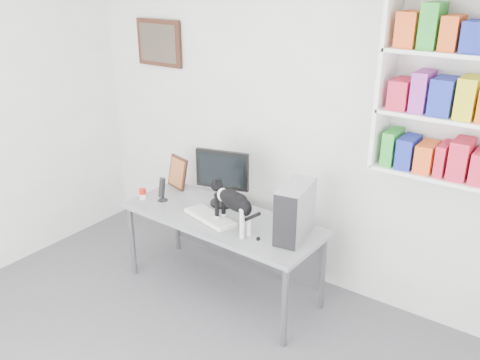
{
  "coord_description": "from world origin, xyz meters",
  "views": [
    {
      "loc": [
        2.08,
        -1.49,
        2.52
      ],
      "look_at": [
        -0.07,
        1.53,
        0.98
      ],
      "focal_mm": 38.0,
      "sensor_mm": 36.0,
      "label": 1
    }
  ],
  "objects_px": {
    "speaker": "(162,189)",
    "soup_can": "(143,194)",
    "keyboard": "(210,217)",
    "desk": "(222,254)",
    "cat": "(233,210)",
    "bookshelf": "(464,87)",
    "pc_tower": "(295,211)",
    "monitor": "(223,177)",
    "leaning_print": "(178,172)"
  },
  "relations": [
    {
      "from": "keyboard",
      "to": "soup_can",
      "type": "xyz_separation_m",
      "value": [
        -0.72,
        -0.03,
        0.03
      ]
    },
    {
      "from": "bookshelf",
      "to": "speaker",
      "type": "distance_m",
      "value": 2.45
    },
    {
      "from": "soup_can",
      "to": "pc_tower",
      "type": "bearing_deg",
      "value": 7.02
    },
    {
      "from": "monitor",
      "to": "keyboard",
      "type": "height_order",
      "value": "monitor"
    },
    {
      "from": "pc_tower",
      "to": "speaker",
      "type": "distance_m",
      "value": 1.24
    },
    {
      "from": "keyboard",
      "to": "pc_tower",
      "type": "xyz_separation_m",
      "value": [
        0.68,
        0.14,
        0.19
      ]
    },
    {
      "from": "bookshelf",
      "to": "monitor",
      "type": "xyz_separation_m",
      "value": [
        -1.69,
        -0.27,
        -0.91
      ]
    },
    {
      "from": "desk",
      "to": "soup_can",
      "type": "xyz_separation_m",
      "value": [
        -0.76,
        -0.12,
        0.39
      ]
    },
    {
      "from": "leaning_print",
      "to": "soup_can",
      "type": "distance_m",
      "value": 0.39
    },
    {
      "from": "pc_tower",
      "to": "speaker",
      "type": "relative_size",
      "value": 1.94
    },
    {
      "from": "bookshelf",
      "to": "desk",
      "type": "bearing_deg",
      "value": -163.28
    },
    {
      "from": "monitor",
      "to": "pc_tower",
      "type": "bearing_deg",
      "value": -26.2
    },
    {
      "from": "soup_can",
      "to": "keyboard",
      "type": "bearing_deg",
      "value": 2.41
    },
    {
      "from": "keyboard",
      "to": "desk",
      "type": "bearing_deg",
      "value": 77.49
    },
    {
      "from": "pc_tower",
      "to": "soup_can",
      "type": "height_order",
      "value": "pc_tower"
    },
    {
      "from": "monitor",
      "to": "cat",
      "type": "xyz_separation_m",
      "value": [
        0.34,
        -0.31,
        -0.08
      ]
    },
    {
      "from": "desk",
      "to": "cat",
      "type": "relative_size",
      "value": 3.11
    },
    {
      "from": "pc_tower",
      "to": "soup_can",
      "type": "bearing_deg",
      "value": 177.42
    },
    {
      "from": "pc_tower",
      "to": "leaning_print",
      "type": "relative_size",
      "value": 1.39
    },
    {
      "from": "keyboard",
      "to": "pc_tower",
      "type": "bearing_deg",
      "value": 26.02
    },
    {
      "from": "bookshelf",
      "to": "pc_tower",
      "type": "bearing_deg",
      "value": -155.78
    },
    {
      "from": "bookshelf",
      "to": "soup_can",
      "type": "height_order",
      "value": "bookshelf"
    },
    {
      "from": "monitor",
      "to": "cat",
      "type": "distance_m",
      "value": 0.47
    },
    {
      "from": "leaning_print",
      "to": "keyboard",
      "type": "bearing_deg",
      "value": -13.56
    },
    {
      "from": "pc_tower",
      "to": "speaker",
      "type": "height_order",
      "value": "pc_tower"
    },
    {
      "from": "pc_tower",
      "to": "keyboard",
      "type": "bearing_deg",
      "value": -177.81
    },
    {
      "from": "keyboard",
      "to": "pc_tower",
      "type": "relative_size",
      "value": 1.12
    },
    {
      "from": "speaker",
      "to": "soup_can",
      "type": "relative_size",
      "value": 2.37
    },
    {
      "from": "cat",
      "to": "pc_tower",
      "type": "bearing_deg",
      "value": 39.96
    },
    {
      "from": "desk",
      "to": "keyboard",
      "type": "distance_m",
      "value": 0.38
    },
    {
      "from": "speaker",
      "to": "soup_can",
      "type": "bearing_deg",
      "value": -137.97
    },
    {
      "from": "speaker",
      "to": "cat",
      "type": "relative_size",
      "value": 0.4
    },
    {
      "from": "bookshelf",
      "to": "pc_tower",
      "type": "xyz_separation_m",
      "value": [
        -0.92,
        -0.41,
        -0.95
      ]
    },
    {
      "from": "speaker",
      "to": "cat",
      "type": "bearing_deg",
      "value": 12.85
    },
    {
      "from": "bookshelf",
      "to": "monitor",
      "type": "relative_size",
      "value": 2.56
    },
    {
      "from": "monitor",
      "to": "pc_tower",
      "type": "height_order",
      "value": "monitor"
    },
    {
      "from": "speaker",
      "to": "soup_can",
      "type": "distance_m",
      "value": 0.19
    },
    {
      "from": "desk",
      "to": "speaker",
      "type": "height_order",
      "value": "speaker"
    },
    {
      "from": "leaning_print",
      "to": "cat",
      "type": "relative_size",
      "value": 0.55
    },
    {
      "from": "bookshelf",
      "to": "pc_tower",
      "type": "distance_m",
      "value": 1.38
    },
    {
      "from": "desk",
      "to": "pc_tower",
      "type": "relative_size",
      "value": 4.04
    },
    {
      "from": "desk",
      "to": "pc_tower",
      "type": "distance_m",
      "value": 0.84
    },
    {
      "from": "keyboard",
      "to": "cat",
      "type": "height_order",
      "value": "cat"
    },
    {
      "from": "keyboard",
      "to": "soup_can",
      "type": "distance_m",
      "value": 0.72
    },
    {
      "from": "bookshelf",
      "to": "speaker",
      "type": "height_order",
      "value": "bookshelf"
    },
    {
      "from": "cat",
      "to": "soup_can",
      "type": "bearing_deg",
      "value": -161.5
    },
    {
      "from": "bookshelf",
      "to": "leaning_print",
      "type": "distance_m",
      "value": 2.46
    },
    {
      "from": "leaning_print",
      "to": "cat",
      "type": "distance_m",
      "value": 0.96
    },
    {
      "from": "desk",
      "to": "pc_tower",
      "type": "height_order",
      "value": "pc_tower"
    },
    {
      "from": "desk",
      "to": "soup_can",
      "type": "height_order",
      "value": "soup_can"
    }
  ]
}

